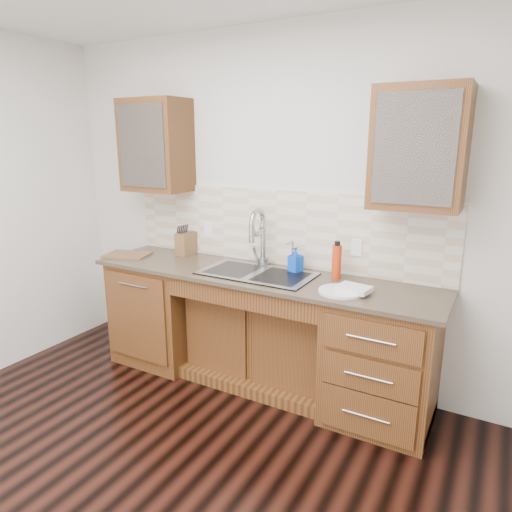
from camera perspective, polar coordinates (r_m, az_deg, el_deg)
The scene contains 23 objects.
wall_back at distance 3.62m, azimuth 3.09°, elevation 5.99°, with size 4.00×0.10×2.70m, color silver.
base_cabinet_left at distance 4.08m, azimuth -11.55°, elevation -6.56°, with size 0.70×0.62×0.88m, color #593014.
base_cabinet_center at distance 3.68m, azimuth 1.00°, elevation -10.16°, with size 1.20×0.44×0.70m, color #593014.
base_cabinet_right at distance 3.27m, azimuth 15.45°, elevation -12.33°, with size 0.70×0.62×0.88m, color #593014.
countertop at distance 3.40m, azimuth 0.20°, elevation -2.44°, with size 2.70×0.65×0.03m, color #84705B.
backsplash at distance 3.59m, azimuth 2.63°, elevation 3.58°, with size 2.70×0.02×0.59m, color beige.
sink at distance 3.41m, azimuth 0.08°, elevation -3.63°, with size 0.84×0.46×0.19m, color #9E9EA5.
faucet at distance 3.56m, azimuth 0.89°, elevation 1.92°, with size 0.04×0.04×0.40m, color #999993.
filter_tap at distance 3.48m, azimuth 4.60°, elevation 0.22°, with size 0.02×0.02×0.24m, color #999993.
upper_cabinet_left at distance 3.98m, azimuth -12.37°, elevation 13.31°, with size 0.55×0.34×0.75m, color #593014.
upper_cabinet_right at distance 3.05m, azimuth 19.75°, elevation 12.54°, with size 0.55×0.34×0.75m, color #593014.
outlet_left at distance 3.93m, azimuth -6.00°, elevation 3.19°, with size 0.08×0.01×0.12m, color white.
outlet_right at distance 3.37m, azimuth 12.46°, elevation 1.02°, with size 0.08×0.01×0.12m, color white.
soap_bottle at distance 3.41m, azimuth 4.97°, elevation -0.49°, with size 0.09×0.09×0.19m, color blue.
water_bottle at distance 3.28m, azimuth 10.04°, elevation -0.78°, with size 0.07×0.07×0.25m, color red.
plate at distance 3.03m, azimuth 10.57°, elevation -4.36°, with size 0.30×0.30×0.02m, color silver.
dish_towel at distance 3.03m, azimuth 12.15°, elevation -4.00°, with size 0.21×0.15×0.03m, color silver.
knife_block at distance 3.97m, azimuth -8.77°, elevation 1.55°, with size 0.11×0.17×0.19m, color olive.
cutting_board at distance 4.06m, azimuth -15.78°, elevation 0.16°, with size 0.36×0.25×0.02m, color brown.
cup_left_a at distance 4.05m, azimuth -13.35°, elevation 12.62°, with size 0.14×0.14×0.11m, color white.
cup_left_b at distance 3.93m, azimuth -11.36°, elevation 12.59°, with size 0.10×0.10×0.09m, color silver.
cup_right_a at distance 3.07m, azimuth 17.24°, elevation 11.81°, with size 0.13×0.13×0.10m, color white.
cup_right_b at distance 3.04m, azimuth 20.48°, elevation 11.46°, with size 0.10×0.10×0.09m, color white.
Camera 1 is at (1.57, -1.42, 1.89)m, focal length 32.00 mm.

